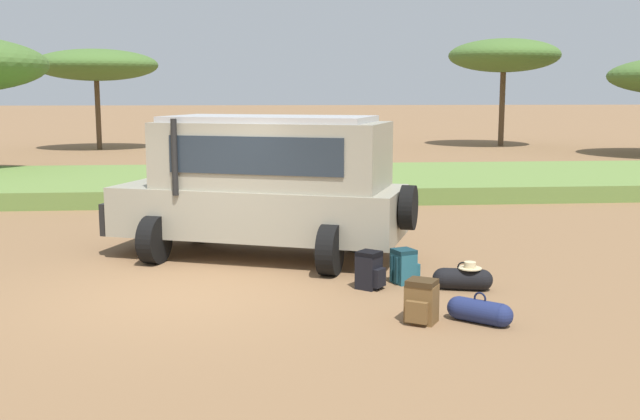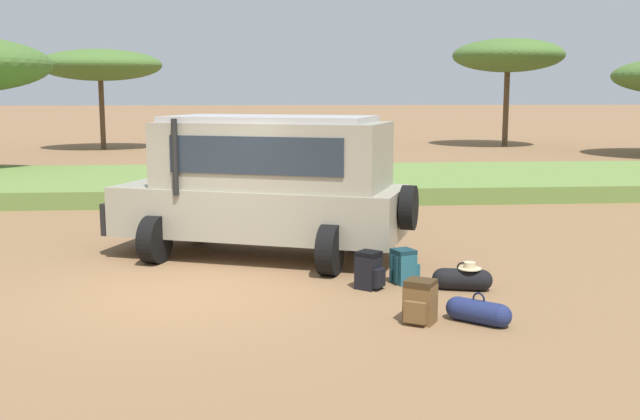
{
  "view_description": "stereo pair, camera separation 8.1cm",
  "coord_description": "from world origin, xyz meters",
  "px_view_note": "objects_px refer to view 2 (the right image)",
  "views": [
    {
      "loc": [
        0.98,
        -10.4,
        2.83
      ],
      "look_at": [
        2.05,
        1.19,
        1.0
      ],
      "focal_mm": 42.0,
      "sensor_mm": 36.0,
      "label": 1
    },
    {
      "loc": [
        1.06,
        -10.41,
        2.83
      ],
      "look_at": [
        2.05,
        1.19,
        1.0
      ],
      "focal_mm": 42.0,
      "sensor_mm": 36.0,
      "label": 2
    }
  ],
  "objects_px": {
    "backpack_cluster_center": "(404,267)",
    "acacia_tree_right_mid": "(508,56)",
    "duffel_bag_soft_canvas": "(478,312)",
    "acacia_tree_centre_back": "(100,65)",
    "backpack_near_rear_wheel": "(420,302)",
    "safari_vehicle": "(266,183)",
    "duffel_bag_low_black_case": "(462,279)",
    "backpack_beside_front_wheel": "(369,271)"
  },
  "relations": [
    {
      "from": "backpack_cluster_center",
      "to": "acacia_tree_right_mid",
      "type": "distance_m",
      "value": 30.62
    },
    {
      "from": "duffel_bag_soft_canvas",
      "to": "acacia_tree_centre_back",
      "type": "xyz_separation_m",
      "value": [
        -10.38,
        29.74,
        4.02
      ]
    },
    {
      "from": "backpack_near_rear_wheel",
      "to": "safari_vehicle",
      "type": "bearing_deg",
      "value": 114.91
    },
    {
      "from": "duffel_bag_low_black_case",
      "to": "duffel_bag_soft_canvas",
      "type": "distance_m",
      "value": 1.59
    },
    {
      "from": "duffel_bag_soft_canvas",
      "to": "acacia_tree_right_mid",
      "type": "xyz_separation_m",
      "value": [
        10.51,
        30.22,
        4.59
      ]
    },
    {
      "from": "backpack_near_rear_wheel",
      "to": "duffel_bag_soft_canvas",
      "type": "bearing_deg",
      "value": -5.98
    },
    {
      "from": "acacia_tree_centre_back",
      "to": "acacia_tree_right_mid",
      "type": "bearing_deg",
      "value": 1.31
    },
    {
      "from": "backpack_cluster_center",
      "to": "acacia_tree_right_mid",
      "type": "relative_size",
      "value": 0.08
    },
    {
      "from": "backpack_cluster_center",
      "to": "duffel_bag_soft_canvas",
      "type": "distance_m",
      "value": 2.09
    },
    {
      "from": "backpack_cluster_center",
      "to": "duffel_bag_soft_canvas",
      "type": "xyz_separation_m",
      "value": [
        0.54,
        -2.02,
        -0.11
      ]
    },
    {
      "from": "safari_vehicle",
      "to": "backpack_beside_front_wheel",
      "type": "height_order",
      "value": "safari_vehicle"
    },
    {
      "from": "safari_vehicle",
      "to": "acacia_tree_centre_back",
      "type": "relative_size",
      "value": 0.89
    },
    {
      "from": "backpack_cluster_center",
      "to": "acacia_tree_right_mid",
      "type": "bearing_deg",
      "value": 68.61
    },
    {
      "from": "backpack_beside_front_wheel",
      "to": "acacia_tree_centre_back",
      "type": "height_order",
      "value": "acacia_tree_centre_back"
    },
    {
      "from": "safari_vehicle",
      "to": "duffel_bag_soft_canvas",
      "type": "height_order",
      "value": "safari_vehicle"
    },
    {
      "from": "backpack_cluster_center",
      "to": "duffel_bag_soft_canvas",
      "type": "height_order",
      "value": "backpack_cluster_center"
    },
    {
      "from": "safari_vehicle",
      "to": "backpack_near_rear_wheel",
      "type": "relative_size",
      "value": 9.93
    },
    {
      "from": "duffel_bag_low_black_case",
      "to": "acacia_tree_centre_back",
      "type": "height_order",
      "value": "acacia_tree_centre_back"
    },
    {
      "from": "duffel_bag_low_black_case",
      "to": "acacia_tree_centre_back",
      "type": "bearing_deg",
      "value": 110.65
    },
    {
      "from": "safari_vehicle",
      "to": "backpack_beside_front_wheel",
      "type": "bearing_deg",
      "value": -57.4
    },
    {
      "from": "duffel_bag_low_black_case",
      "to": "duffel_bag_soft_canvas",
      "type": "xyz_separation_m",
      "value": [
        -0.24,
        -1.57,
        -0.02
      ]
    },
    {
      "from": "safari_vehicle",
      "to": "duffel_bag_soft_canvas",
      "type": "relative_size",
      "value": 7.55
    },
    {
      "from": "backpack_cluster_center",
      "to": "acacia_tree_centre_back",
      "type": "xyz_separation_m",
      "value": [
        -9.85,
        27.72,
        3.91
      ]
    },
    {
      "from": "safari_vehicle",
      "to": "duffel_bag_low_black_case",
      "type": "height_order",
      "value": "safari_vehicle"
    },
    {
      "from": "backpack_cluster_center",
      "to": "duffel_bag_soft_canvas",
      "type": "relative_size",
      "value": 0.73
    },
    {
      "from": "safari_vehicle",
      "to": "acacia_tree_right_mid",
      "type": "height_order",
      "value": "acacia_tree_right_mid"
    },
    {
      "from": "backpack_beside_front_wheel",
      "to": "duffel_bag_soft_canvas",
      "type": "bearing_deg",
      "value": -57.89
    },
    {
      "from": "safari_vehicle",
      "to": "duffel_bag_low_black_case",
      "type": "xyz_separation_m",
      "value": [
        2.8,
        -2.47,
        -1.13
      ]
    },
    {
      "from": "backpack_beside_front_wheel",
      "to": "duffel_bag_soft_canvas",
      "type": "relative_size",
      "value": 0.77
    },
    {
      "from": "duffel_bag_low_black_case",
      "to": "duffel_bag_soft_canvas",
      "type": "bearing_deg",
      "value": -98.58
    },
    {
      "from": "duffel_bag_soft_canvas",
      "to": "backpack_near_rear_wheel",
      "type": "bearing_deg",
      "value": 174.02
    },
    {
      "from": "backpack_near_rear_wheel",
      "to": "acacia_tree_right_mid",
      "type": "xyz_separation_m",
      "value": [
        11.23,
        30.15,
        4.47
      ]
    },
    {
      "from": "safari_vehicle",
      "to": "acacia_tree_centre_back",
      "type": "xyz_separation_m",
      "value": [
        -7.82,
        25.7,
        2.87
      ]
    },
    {
      "from": "safari_vehicle",
      "to": "backpack_cluster_center",
      "type": "distance_m",
      "value": 3.04
    },
    {
      "from": "safari_vehicle",
      "to": "acacia_tree_right_mid",
      "type": "xyz_separation_m",
      "value": [
        13.08,
        26.18,
        3.44
      ]
    },
    {
      "from": "backpack_near_rear_wheel",
      "to": "acacia_tree_centre_back",
      "type": "height_order",
      "value": "acacia_tree_centre_back"
    },
    {
      "from": "safari_vehicle",
      "to": "duffel_bag_soft_canvas",
      "type": "xyz_separation_m",
      "value": [
        2.56,
        -4.04,
        -1.15
      ]
    },
    {
      "from": "acacia_tree_centre_back",
      "to": "backpack_cluster_center",
      "type": "bearing_deg",
      "value": -70.45
    },
    {
      "from": "duffel_bag_soft_canvas",
      "to": "acacia_tree_centre_back",
      "type": "height_order",
      "value": "acacia_tree_centre_back"
    },
    {
      "from": "backpack_near_rear_wheel",
      "to": "acacia_tree_centre_back",
      "type": "bearing_deg",
      "value": 108.03
    },
    {
      "from": "backpack_near_rear_wheel",
      "to": "acacia_tree_right_mid",
      "type": "distance_m",
      "value": 32.48
    },
    {
      "from": "backpack_near_rear_wheel",
      "to": "duffel_bag_low_black_case",
      "type": "xyz_separation_m",
      "value": [
        0.96,
        1.49,
        -0.1
      ]
    }
  ]
}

